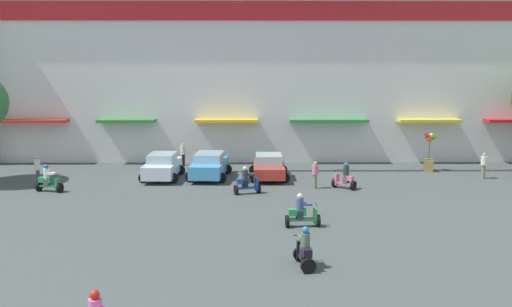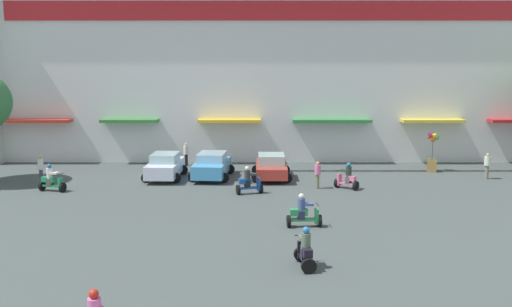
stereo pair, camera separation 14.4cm
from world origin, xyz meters
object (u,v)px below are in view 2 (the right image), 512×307
at_px(scooter_rider_2, 247,182).
at_px(pedestrian_0, 485,164).
at_px(parked_car_2, 269,166).
at_px(pedestrian_2, 316,173).
at_px(scooter_rider_4, 49,180).
at_px(parked_car_0, 163,166).
at_px(parked_car_1, 210,165).
at_px(scooter_rider_3, 303,251).
at_px(pedestrian_3, 39,167).
at_px(pedestrian_1, 184,153).
at_px(scooter_rider_6, 302,213).
at_px(scooter_rider_8, 345,178).
at_px(balloon_vendor_cart, 430,156).

xyz_separation_m(scooter_rider_2, pedestrian_0, (14.43, 3.90, 0.27)).
xyz_separation_m(parked_car_2, pedestrian_2, (2.52, -2.72, 0.12)).
xyz_separation_m(scooter_rider_4, pedestrian_0, (25.28, 3.33, 0.28)).
distance_m(parked_car_0, parked_car_1, 2.86).
bearing_deg(scooter_rider_3, scooter_rider_4, 138.21).
height_order(scooter_rider_3, pedestrian_3, pedestrian_3).
height_order(parked_car_2, pedestrian_1, pedestrian_1).
xyz_separation_m(parked_car_1, scooter_rider_4, (-8.53, -3.65, -0.17)).
bearing_deg(scooter_rider_6, scooter_rider_8, 67.35).
xyz_separation_m(parked_car_2, scooter_rider_4, (-12.15, -3.44, -0.13)).
height_order(scooter_rider_8, pedestrian_0, pedestrian_0).
height_order(parked_car_0, pedestrian_3, pedestrian_3).
distance_m(scooter_rider_8, pedestrian_3, 17.59).
bearing_deg(scooter_rider_4, scooter_rider_6, -26.92).
bearing_deg(scooter_rider_8, parked_car_2, 145.66).
bearing_deg(pedestrian_1, pedestrian_0, -13.43).
distance_m(parked_car_0, pedestrian_3, 7.13).
relative_size(parked_car_0, pedestrian_3, 2.38).
distance_m(scooter_rider_6, pedestrian_2, 7.59).
relative_size(scooter_rider_3, pedestrian_2, 0.96).
height_order(scooter_rider_2, pedestrian_1, pedestrian_1).
distance_m(scooter_rider_2, pedestrian_0, 14.95).
height_order(scooter_rider_4, pedestrian_1, pedestrian_1).
xyz_separation_m(parked_car_1, scooter_rider_3, (4.37, -15.18, -0.19)).
relative_size(scooter_rider_8, pedestrian_1, 0.95).
bearing_deg(scooter_rider_4, parked_car_2, 15.82).
height_order(parked_car_1, pedestrian_3, pedestrian_3).
xyz_separation_m(pedestrian_2, pedestrian_3, (-15.91, 1.00, 0.15)).
height_order(scooter_rider_4, pedestrian_0, pedestrian_0).
bearing_deg(scooter_rider_3, scooter_rider_2, 100.61).
height_order(scooter_rider_3, pedestrian_2, pedestrian_2).
distance_m(pedestrian_0, pedestrian_2, 10.92).
bearing_deg(parked_car_0, pedestrian_0, -0.34).
xyz_separation_m(scooter_rider_2, pedestrian_1, (-4.44, 8.40, 0.27)).
relative_size(scooter_rider_4, pedestrian_2, 1.00).
bearing_deg(scooter_rider_8, scooter_rider_6, -112.65).
bearing_deg(pedestrian_0, pedestrian_2, -166.18).
bearing_deg(scooter_rider_4, scooter_rider_2, -3.02).
distance_m(pedestrian_2, balloon_vendor_cart, 9.54).
height_order(parked_car_1, scooter_rider_6, parked_car_1).
bearing_deg(parked_car_2, scooter_rider_8, -34.34).
distance_m(scooter_rider_3, pedestrian_1, 20.43).
relative_size(pedestrian_0, pedestrian_3, 0.90).
relative_size(scooter_rider_2, pedestrian_0, 0.95).
xyz_separation_m(parked_car_1, pedestrian_3, (-9.76, -1.92, 0.23)).
distance_m(parked_car_2, pedestrian_2, 3.72).
height_order(parked_car_0, scooter_rider_8, parked_car_0).
bearing_deg(scooter_rider_4, pedestrian_2, 2.80).
height_order(scooter_rider_3, scooter_rider_4, scooter_rider_4).
bearing_deg(pedestrian_3, parked_car_1, 11.16).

